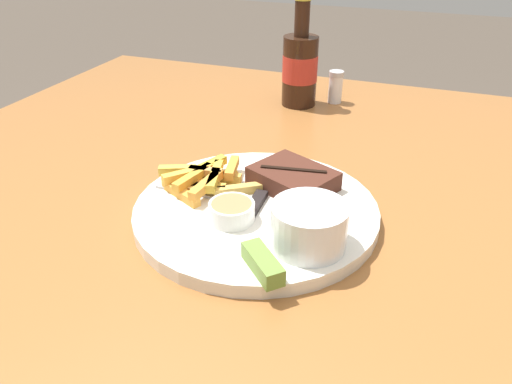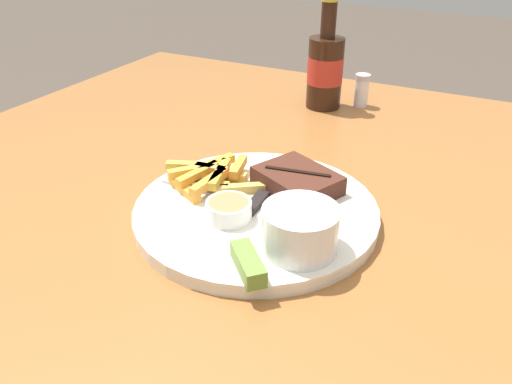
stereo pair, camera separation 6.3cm
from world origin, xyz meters
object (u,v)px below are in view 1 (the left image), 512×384
at_px(pickle_spear, 263,263).
at_px(salt_shaker, 335,87).
at_px(coleslaw_cup, 309,224).
at_px(dinner_plate, 256,211).
at_px(dipping_sauce_cup, 232,211).
at_px(fork_utensil, 198,193).
at_px(beer_bottle, 300,66).
at_px(steak_portion, 293,178).
at_px(knife_utensil, 268,189).

xyz_separation_m(pickle_spear, salt_shaker, (-0.05, 0.59, 0.00)).
xyz_separation_m(coleslaw_cup, pickle_spear, (-0.03, -0.06, -0.02)).
xyz_separation_m(dinner_plate, dipping_sauce_cup, (-0.02, -0.04, 0.02)).
height_order(dipping_sauce_cup, pickle_spear, dipping_sauce_cup).
bearing_deg(pickle_spear, coleslaw_cup, 62.09).
bearing_deg(fork_utensil, beer_bottle, 87.97).
xyz_separation_m(steak_portion, pickle_spear, (0.02, -0.18, -0.00)).
distance_m(coleslaw_cup, knife_utensil, 0.13).
xyz_separation_m(coleslaw_cup, beer_bottle, (-0.15, 0.49, 0.03)).
height_order(dipping_sauce_cup, fork_utensil, dipping_sauce_cup).
relative_size(steak_portion, salt_shaker, 2.00).
xyz_separation_m(dipping_sauce_cup, beer_bottle, (-0.05, 0.47, 0.05)).
height_order(knife_utensil, salt_shaker, salt_shaker).
height_order(steak_portion, salt_shaker, salt_shaker).
xyz_separation_m(coleslaw_cup, dipping_sauce_cup, (-0.10, 0.02, -0.02)).
distance_m(pickle_spear, fork_utensil, 0.18).
height_order(dinner_plate, fork_utensil, fork_utensil).
distance_m(dinner_plate, steak_portion, 0.07).
distance_m(dinner_plate, salt_shaker, 0.47).
height_order(dinner_plate, salt_shaker, salt_shaker).
height_order(dinner_plate, beer_bottle, beer_bottle).
xyz_separation_m(coleslaw_cup, knife_utensil, (-0.08, 0.10, -0.03)).
distance_m(dinner_plate, knife_utensil, 0.04).
height_order(fork_utensil, beer_bottle, beer_bottle).
bearing_deg(steak_portion, dinner_plate, -116.06).
height_order(coleslaw_cup, fork_utensil, coleslaw_cup).
bearing_deg(dinner_plate, salt_shaker, 90.06).
relative_size(beer_bottle, salt_shaker, 3.37).
bearing_deg(beer_bottle, fork_utensil, -92.31).
relative_size(dipping_sauce_cup, knife_utensil, 0.34).
distance_m(dipping_sauce_cup, salt_shaker, 0.51).
bearing_deg(knife_utensil, dinner_plate, 174.79).
xyz_separation_m(coleslaw_cup, fork_utensil, (-0.17, 0.06, -0.03)).
bearing_deg(pickle_spear, dinner_plate, 113.43).
height_order(steak_portion, dipping_sauce_cup, steak_portion).
bearing_deg(dinner_plate, coleslaw_cup, -35.06).
relative_size(steak_portion, dipping_sauce_cup, 2.29).
relative_size(dipping_sauce_cup, salt_shaker, 0.87).
bearing_deg(salt_shaker, pickle_spear, -84.80).
relative_size(steak_portion, pickle_spear, 2.12).
bearing_deg(steak_portion, coleslaw_cup, -65.89).
height_order(pickle_spear, beer_bottle, beer_bottle).
relative_size(steak_portion, coleslaw_cup, 1.50).
bearing_deg(dipping_sauce_cup, knife_utensil, 77.89).
xyz_separation_m(dinner_plate, coleslaw_cup, (0.09, -0.06, 0.04)).
height_order(fork_utensil, salt_shaker, salt_shaker).
bearing_deg(fork_utensil, pickle_spear, -41.57).
relative_size(pickle_spear, salt_shaker, 0.94).
bearing_deg(fork_utensil, dinner_plate, 0.00).
distance_m(dinner_plate, coleslaw_cup, 0.11).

